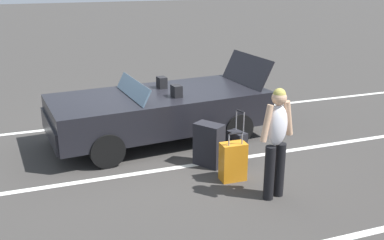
{
  "coord_description": "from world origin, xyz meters",
  "views": [
    {
      "loc": [
        2.2,
        7.93,
        3.18
      ],
      "look_at": [
        -0.24,
        1.18,
        0.75
      ],
      "focal_mm": 41.68,
      "sensor_mm": 36.0,
      "label": 1
    }
  ],
  "objects_px": {
    "suitcase_medium_bright": "(233,162)",
    "traveler_person": "(277,138)",
    "convertible_car": "(150,112)",
    "suitcase_small_carryon": "(237,145)",
    "suitcase_large_black": "(209,145)"
  },
  "relations": [
    {
      "from": "suitcase_medium_bright",
      "to": "suitcase_small_carryon",
      "type": "xyz_separation_m",
      "value": [
        -0.41,
        -0.74,
        -0.06
      ]
    },
    {
      "from": "convertible_car",
      "to": "suitcase_large_black",
      "type": "xyz_separation_m",
      "value": [
        -0.65,
        1.43,
        -0.22
      ]
    },
    {
      "from": "suitcase_large_black",
      "to": "suitcase_small_carryon",
      "type": "distance_m",
      "value": 0.57
    },
    {
      "from": "convertible_car",
      "to": "suitcase_medium_bright",
      "type": "distance_m",
      "value": 2.25
    },
    {
      "from": "convertible_car",
      "to": "suitcase_small_carryon",
      "type": "bearing_deg",
      "value": 126.44
    },
    {
      "from": "suitcase_small_carryon",
      "to": "suitcase_medium_bright",
      "type": "bearing_deg",
      "value": 42.95
    },
    {
      "from": "suitcase_medium_bright",
      "to": "suitcase_large_black",
      "type": "bearing_deg",
      "value": 13.33
    },
    {
      "from": "suitcase_small_carryon",
      "to": "traveler_person",
      "type": "height_order",
      "value": "traveler_person"
    },
    {
      "from": "suitcase_medium_bright",
      "to": "traveler_person",
      "type": "distance_m",
      "value": 1.0
    },
    {
      "from": "suitcase_medium_bright",
      "to": "suitcase_small_carryon",
      "type": "height_order",
      "value": "suitcase_small_carryon"
    },
    {
      "from": "suitcase_medium_bright",
      "to": "suitcase_small_carryon",
      "type": "distance_m",
      "value": 0.85
    },
    {
      "from": "convertible_car",
      "to": "traveler_person",
      "type": "bearing_deg",
      "value": 106.32
    },
    {
      "from": "convertible_car",
      "to": "traveler_person",
      "type": "relative_size",
      "value": 2.62
    },
    {
      "from": "suitcase_medium_bright",
      "to": "traveler_person",
      "type": "xyz_separation_m",
      "value": [
        -0.32,
        0.72,
        0.62
      ]
    },
    {
      "from": "suitcase_small_carryon",
      "to": "convertible_car",
      "type": "bearing_deg",
      "value": -65.99
    }
  ]
}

